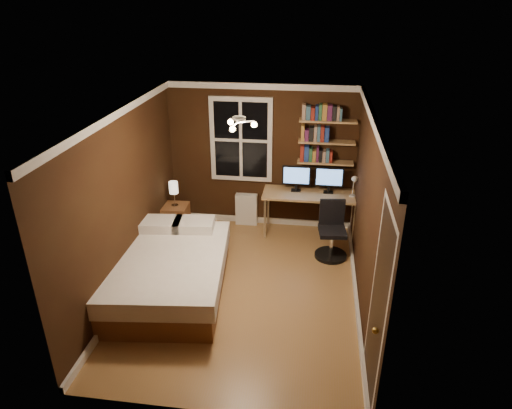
# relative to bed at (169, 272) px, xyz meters

# --- Properties ---
(floor) EXTENTS (4.20, 4.20, 0.00)m
(floor) POSITION_rel_bed_xyz_m (1.00, 0.17, -0.31)
(floor) COLOR olive
(floor) RESTS_ON ground
(wall_back) EXTENTS (3.20, 0.04, 2.50)m
(wall_back) POSITION_rel_bed_xyz_m (1.00, 2.27, 0.94)
(wall_back) COLOR black
(wall_back) RESTS_ON ground
(wall_left) EXTENTS (0.04, 4.20, 2.50)m
(wall_left) POSITION_rel_bed_xyz_m (-0.60, 0.17, 0.94)
(wall_left) COLOR black
(wall_left) RESTS_ON ground
(wall_right) EXTENTS (0.04, 4.20, 2.50)m
(wall_right) POSITION_rel_bed_xyz_m (2.60, 0.17, 0.94)
(wall_right) COLOR black
(wall_right) RESTS_ON ground
(ceiling) EXTENTS (3.20, 4.20, 0.02)m
(ceiling) POSITION_rel_bed_xyz_m (1.00, 0.17, 2.19)
(ceiling) COLOR white
(ceiling) RESTS_ON wall_back
(window) EXTENTS (1.06, 0.06, 1.46)m
(window) POSITION_rel_bed_xyz_m (0.65, 2.23, 1.24)
(window) COLOR silver
(window) RESTS_ON wall_back
(door) EXTENTS (0.03, 0.82, 2.05)m
(door) POSITION_rel_bed_xyz_m (2.59, -1.38, 0.72)
(door) COLOR black
(door) RESTS_ON ground
(door_knob) EXTENTS (0.06, 0.06, 0.06)m
(door_knob) POSITION_rel_bed_xyz_m (2.55, -1.68, 0.69)
(door_knob) COLOR gold
(door_knob) RESTS_ON door
(ceiling_fixture) EXTENTS (0.44, 0.44, 0.18)m
(ceiling_fixture) POSITION_rel_bed_xyz_m (1.00, 0.07, 2.09)
(ceiling_fixture) COLOR beige
(ceiling_fixture) RESTS_ON ceiling
(bookshelf_lower) EXTENTS (0.92, 0.22, 0.03)m
(bookshelf_lower) POSITION_rel_bed_xyz_m (2.08, 2.15, 0.94)
(bookshelf_lower) COLOR #A4834F
(bookshelf_lower) RESTS_ON wall_back
(books_row_lower) EXTENTS (0.54, 0.16, 0.23)m
(books_row_lower) POSITION_rel_bed_xyz_m (2.08, 2.15, 1.07)
(books_row_lower) COLOR maroon
(books_row_lower) RESTS_ON bookshelf_lower
(bookshelf_middle) EXTENTS (0.92, 0.22, 0.03)m
(bookshelf_middle) POSITION_rel_bed_xyz_m (2.08, 2.15, 1.29)
(bookshelf_middle) COLOR #A4834F
(bookshelf_middle) RESTS_ON wall_back
(books_row_middle) EXTENTS (0.42, 0.16, 0.23)m
(books_row_middle) POSITION_rel_bed_xyz_m (2.08, 2.15, 1.42)
(books_row_middle) COLOR navy
(books_row_middle) RESTS_ON bookshelf_middle
(bookshelf_upper) EXTENTS (0.92, 0.22, 0.03)m
(bookshelf_upper) POSITION_rel_bed_xyz_m (2.08, 2.15, 1.64)
(bookshelf_upper) COLOR #A4834F
(bookshelf_upper) RESTS_ON wall_back
(books_row_upper) EXTENTS (0.60, 0.16, 0.23)m
(books_row_upper) POSITION_rel_bed_xyz_m (2.08, 2.15, 1.77)
(books_row_upper) COLOR #29603A
(books_row_upper) RESTS_ON bookshelf_upper
(bed) EXTENTS (1.74, 2.27, 0.72)m
(bed) POSITION_rel_bed_xyz_m (0.00, 0.00, 0.00)
(bed) COLOR brown
(bed) RESTS_ON ground
(nightstand) EXTENTS (0.43, 0.43, 0.52)m
(nightstand) POSITION_rel_bed_xyz_m (-0.40, 1.66, -0.05)
(nightstand) COLOR brown
(nightstand) RESTS_ON ground
(bedside_lamp) EXTENTS (0.15, 0.15, 0.44)m
(bedside_lamp) POSITION_rel_bed_xyz_m (-0.40, 1.66, 0.43)
(bedside_lamp) COLOR beige
(bedside_lamp) RESTS_ON nightstand
(radiator) EXTENTS (0.38, 0.13, 0.58)m
(radiator) POSITION_rel_bed_xyz_m (0.75, 2.16, -0.02)
(radiator) COLOR silver
(radiator) RESTS_ON ground
(desk) EXTENTS (1.60, 0.60, 0.76)m
(desk) POSITION_rel_bed_xyz_m (1.87, 1.95, 0.39)
(desk) COLOR #A4834F
(desk) RESTS_ON ground
(monitor_left) EXTENTS (0.48, 0.12, 0.45)m
(monitor_left) POSITION_rel_bed_xyz_m (1.62, 2.03, 0.67)
(monitor_left) COLOR black
(monitor_left) RESTS_ON desk
(monitor_right) EXTENTS (0.48, 0.12, 0.45)m
(monitor_right) POSITION_rel_bed_xyz_m (2.16, 2.03, 0.67)
(monitor_right) COLOR black
(monitor_right) RESTS_ON desk
(desk_lamp) EXTENTS (0.14, 0.32, 0.44)m
(desk_lamp) POSITION_rel_bed_xyz_m (2.56, 1.84, 0.67)
(desk_lamp) COLOR silver
(desk_lamp) RESTS_ON desk
(office_chair) EXTENTS (0.51, 0.51, 0.92)m
(office_chair) POSITION_rel_bed_xyz_m (2.24, 1.26, 0.03)
(office_chair) COLOR black
(office_chair) RESTS_ON ground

